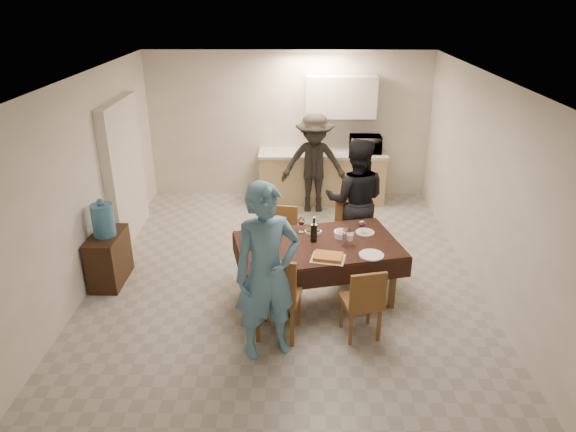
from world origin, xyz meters
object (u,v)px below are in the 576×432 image
water_pitcher (348,238)px  person_near (267,273)px  person_far (355,201)px  console (109,258)px  microwave (366,144)px  person_kitchen (314,164)px  dining_table (318,246)px  water_jug (103,220)px  wine_bottle (314,229)px  savoury_tart (328,257)px

water_pitcher → person_near: (-0.90, -1.00, 0.10)m
person_far → person_near: bearing=70.4°
console → microwave: (3.63, 2.88, 0.72)m
person_far → person_kitchen: size_ratio=1.03×
dining_table → person_kitchen: 2.77m
console → person_far: size_ratio=0.42×
water_jug → person_near: size_ratio=0.22×
wine_bottle → person_far: (0.60, 1.00, -0.03)m
water_jug → person_far: bearing=12.5°
dining_table → savoury_tart: bearing=-88.7°
water_jug → wine_bottle: (2.64, -0.28, 0.02)m
savoury_tart → person_near: size_ratio=0.20×
water_pitcher → person_far: (0.20, 1.10, 0.03)m
dining_table → console: dining_table is taller
water_jug → microwave: bearing=38.4°
savoury_tart → person_kitchen: bearing=91.2°
dining_table → console: size_ratio=2.91×
water_jug → savoury_tart: size_ratio=1.11×
water_jug → savoury_tart: 2.88m
person_kitchen → dining_table: bearing=-90.7°
person_far → water_jug: bearing=20.5°
console → water_jug: size_ratio=1.75×
wine_bottle → water_pitcher: size_ratio=1.58×
dining_table → microwave: 3.37m
water_pitcher → microwave: (0.59, 3.26, 0.21)m
dining_table → wine_bottle: bearing=121.5°
console → savoury_tart: size_ratio=1.94×
console → person_far: (3.24, 0.72, 0.54)m
microwave → wine_bottle: bearing=72.6°
console → water_pitcher: 3.10m
water_pitcher → person_near: bearing=-132.0°
dining_table → savoury_tart: size_ratio=5.64×
dining_table → person_far: 1.20m
console → person_far: bearing=12.5°
water_pitcher → person_far: bearing=79.7°
console → person_kitchen: bearing=41.8°
water_pitcher → savoury_tart: bearing=-127.1°
dining_table → water_jug: water_jug is taller
microwave → person_far: (-0.39, -2.16, -0.18)m
savoury_tart → microwave: size_ratio=0.70×
savoury_tart → person_kitchen: 3.15m
wine_bottle → savoury_tart: wine_bottle is taller
water_pitcher → person_kitchen: (-0.32, 2.81, -0.00)m
water_jug → person_far: (3.24, 0.72, -0.01)m
wine_bottle → person_near: 1.21m
person_far → water_pitcher: bearing=87.7°
wine_bottle → savoury_tart: size_ratio=0.85×
person_kitchen → person_far: bearing=-73.3°
savoury_tart → person_far: 1.50m
person_far → dining_table: bearing=70.4°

